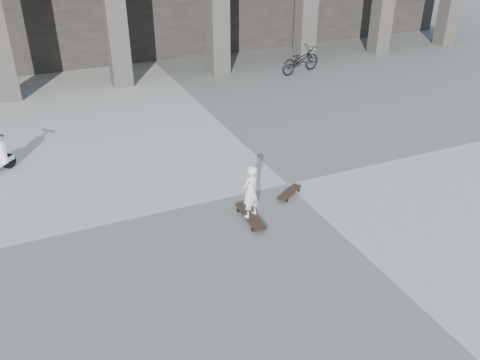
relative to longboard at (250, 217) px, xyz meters
name	(u,v)px	position (x,y,z in m)	size (l,w,h in m)	color
ground	(287,184)	(1.36, 0.99, -0.08)	(90.00, 90.00, 0.00)	#535351
longboard	(250,217)	(0.00, 0.00, 0.00)	(0.28, 1.07, 0.11)	black
skateboard_spare	(289,193)	(1.16, 0.53, -0.01)	(0.75, 0.57, 0.09)	black
child	(251,192)	(0.00, 0.00, 0.56)	(0.39, 0.26, 1.08)	beige
bicycle	(300,60)	(5.87, 8.29, 0.39)	(0.63, 1.79, 0.94)	black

